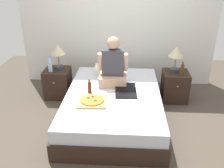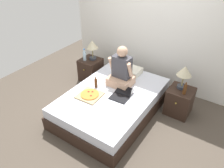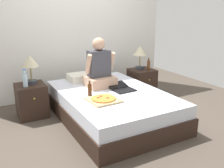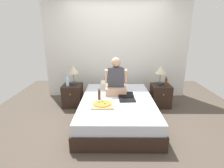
# 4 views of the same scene
# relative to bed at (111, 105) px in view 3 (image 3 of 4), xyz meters

# --- Properties ---
(ground_plane) EXTENTS (5.75, 5.75, 0.00)m
(ground_plane) POSITION_rel_bed_xyz_m (0.00, 0.00, -0.22)
(ground_plane) COLOR #4C4238
(wall_back) EXTENTS (3.75, 0.12, 2.50)m
(wall_back) POSITION_rel_bed_xyz_m (0.00, 1.43, 1.03)
(wall_back) COLOR silver
(wall_back) RESTS_ON ground
(bed) EXTENTS (1.46, 2.14, 0.44)m
(bed) POSITION_rel_bed_xyz_m (0.00, 0.00, 0.00)
(bed) COLOR black
(bed) RESTS_ON ground
(nightstand_left) EXTENTS (0.44, 0.47, 0.52)m
(nightstand_left) POSITION_rel_bed_xyz_m (-1.06, 0.68, 0.05)
(nightstand_left) COLOR black
(nightstand_left) RESTS_ON ground
(lamp_on_left_nightstand) EXTENTS (0.26, 0.26, 0.45)m
(lamp_on_left_nightstand) POSITION_rel_bed_xyz_m (-1.02, 0.73, 0.63)
(lamp_on_left_nightstand) COLOR #333842
(lamp_on_left_nightstand) RESTS_ON nightstand_left
(water_bottle) EXTENTS (0.07, 0.07, 0.28)m
(water_bottle) POSITION_rel_bed_xyz_m (-1.14, 0.59, 0.42)
(water_bottle) COLOR silver
(water_bottle) RESTS_ON nightstand_left
(nightstand_right) EXTENTS (0.44, 0.47, 0.52)m
(nightstand_right) POSITION_rel_bed_xyz_m (1.06, 0.68, 0.05)
(nightstand_right) COLOR black
(nightstand_right) RESTS_ON ground
(lamp_on_right_nightstand) EXTENTS (0.26, 0.26, 0.45)m
(lamp_on_right_nightstand) POSITION_rel_bed_xyz_m (1.03, 0.73, 0.63)
(lamp_on_right_nightstand) COLOR #333842
(lamp_on_right_nightstand) RESTS_ON nightstand_right
(beer_bottle) EXTENTS (0.06, 0.06, 0.23)m
(beer_bottle) POSITION_rel_bed_xyz_m (1.13, 0.58, 0.40)
(beer_bottle) COLOR #512D14
(beer_bottle) RESTS_ON nightstand_right
(pillow) EXTENTS (0.52, 0.34, 0.12)m
(pillow) POSITION_rel_bed_xyz_m (-0.12, 0.79, 0.28)
(pillow) COLOR silver
(pillow) RESTS_ON bed
(person_seated) EXTENTS (0.47, 0.40, 0.78)m
(person_seated) POSITION_rel_bed_xyz_m (-0.02, 0.34, 0.51)
(person_seated) COLOR tan
(person_seated) RESTS_ON bed
(laptop) EXTENTS (0.34, 0.43, 0.07)m
(laptop) POSITION_rel_bed_xyz_m (0.19, -0.00, 0.24)
(laptop) COLOR black
(laptop) RESTS_ON bed
(pizza_box) EXTENTS (0.42, 0.42, 0.05)m
(pizza_box) POSITION_rel_bed_xyz_m (-0.28, -0.30, 0.24)
(pizza_box) COLOR tan
(pizza_box) RESTS_ON bed
(beer_bottle_on_bed) EXTENTS (0.06, 0.06, 0.22)m
(beer_bottle_on_bed) POSITION_rel_bed_xyz_m (-0.36, -0.02, 0.32)
(beer_bottle_on_bed) COLOR #4C2811
(beer_bottle_on_bed) RESTS_ON bed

